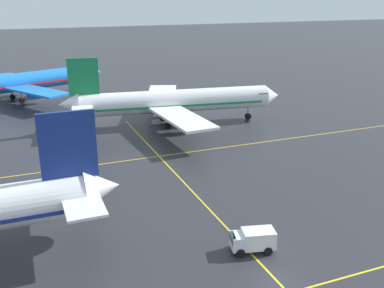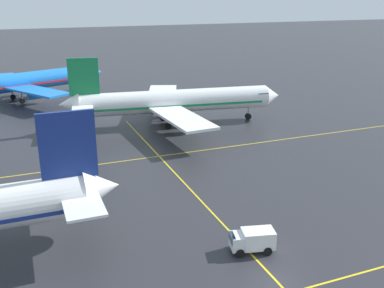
{
  "view_description": "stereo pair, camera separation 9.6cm",
  "coord_description": "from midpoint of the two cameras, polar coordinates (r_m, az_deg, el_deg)",
  "views": [
    {
      "loc": [
        -18.41,
        -26.96,
        23.02
      ],
      "look_at": [
        3.08,
        26.71,
        3.27
      ],
      "focal_mm": 41.51,
      "sensor_mm": 36.0,
      "label": 1
    },
    {
      "loc": [
        -18.32,
        -27.0,
        23.02
      ],
      "look_at": [
        3.08,
        26.71,
        3.27
      ],
      "focal_mm": 41.51,
      "sensor_mm": 36.0,
      "label": 2
    }
  ],
  "objects": [
    {
      "name": "airliner_third_row",
      "position": [
        106.56,
        -21.03,
        7.45
      ],
      "size": [
        38.48,
        32.95,
        12.33
      ],
      "color": "blue",
      "rests_on": "ground"
    },
    {
      "name": "service_truck_red_van",
      "position": [
        42.74,
        7.72,
        -12.07
      ],
      "size": [
        4.43,
        2.93,
        2.1
      ],
      "color": "white",
      "rests_on": "ground"
    },
    {
      "name": "ground_plane",
      "position": [
        39.94,
        10.58,
        -16.71
      ],
      "size": [
        600.0,
        600.0,
        0.0
      ],
      "primitive_type": "plane",
      "color": "#28282D"
    },
    {
      "name": "taxiway_markings",
      "position": [
        51.36,
        1.59,
        -7.77
      ],
      "size": [
        132.08,
        75.22,
        0.01
      ],
      "color": "yellow",
      "rests_on": "ground"
    },
    {
      "name": "airliner_second_row",
      "position": [
        80.93,
        -2.46,
        5.49
      ],
      "size": [
        40.74,
        34.81,
        12.67
      ],
      "color": "white",
      "rests_on": "ground"
    }
  ]
}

